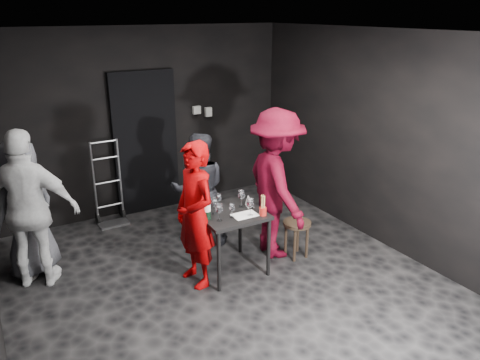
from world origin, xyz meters
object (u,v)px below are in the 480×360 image
man_maroon (277,168)px  breadstick_cup (263,206)px  stool (297,229)px  bystander_grey (25,205)px  tasting_table (230,220)px  bystander_cream (27,196)px  wine_bottle (207,208)px  hand_truck (111,208)px  server_red (195,209)px  woman_black (199,190)px

man_maroon → breadstick_cup: 0.61m
stool → bystander_grey: 3.16m
tasting_table → man_maroon: man_maroon is taller
bystander_grey → bystander_cream: bearing=61.2°
man_maroon → bystander_cream: man_maroon is taller
bystander_cream → wine_bottle: bearing=179.4°
bystander_cream → bystander_grey: size_ratio=1.25×
bystander_grey → man_maroon: bearing=125.4°
bystander_grey → hand_truck: bearing=-176.4°
hand_truck → tasting_table: hand_truck is taller
bystander_grey → tasting_table: bearing=117.1°
tasting_table → server_red: size_ratio=0.42×
stool → woman_black: (-0.86, 0.95, 0.36)m
server_red → bystander_cream: 1.77m
man_maroon → woman_black: bearing=52.5°
stool → server_red: 1.41m
server_red → bystander_cream: size_ratio=0.85×
stool → wine_bottle: bearing=175.7°
bystander_cream → wine_bottle: size_ratio=6.12×
woman_black → wine_bottle: 0.93m
man_maroon → stool: bearing=-132.4°
bystander_cream → wine_bottle: bystander_cream is taller
hand_truck → man_maroon: size_ratio=0.54×
woman_black → wine_bottle: bearing=91.8°
server_red → breadstick_cup: size_ratio=6.98×
stool → bystander_cream: size_ratio=0.22×
server_red → bystander_grey: server_red is taller
hand_truck → tasting_table: size_ratio=1.62×
tasting_table → woman_black: bearing=89.6°
woman_black → bystander_cream: size_ratio=0.70×
breadstick_cup → bystander_grey: bearing=148.4°
bystander_cream → bystander_grey: bystander_cream is taller
bystander_grey → woman_black: bearing=137.8°
tasting_table → hand_truck: bearing=112.7°
woman_black → tasting_table: bearing=111.6°
tasting_table → stool: tasting_table is taller
server_red → breadstick_cup: (0.71, -0.24, -0.03)m
wine_bottle → tasting_table: bearing=7.2°
wine_bottle → breadstick_cup: size_ratio=1.34×
tasting_table → stool: size_ratio=1.60×
bystander_cream → wine_bottle: 1.89m
server_red → woman_black: 0.97m
man_maroon → bystander_grey: size_ratio=1.34×
man_maroon → bystander_grey: man_maroon is taller
woman_black → bystander_grey: (-2.00, 0.31, 0.11)m
hand_truck → bystander_grey: bystander_grey is taller
hand_truck → bystander_cream: 1.82m
woman_black → bystander_grey: bearing=13.1°
man_maroon → wine_bottle: (-1.00, -0.13, -0.25)m
stool → woman_black: woman_black is taller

